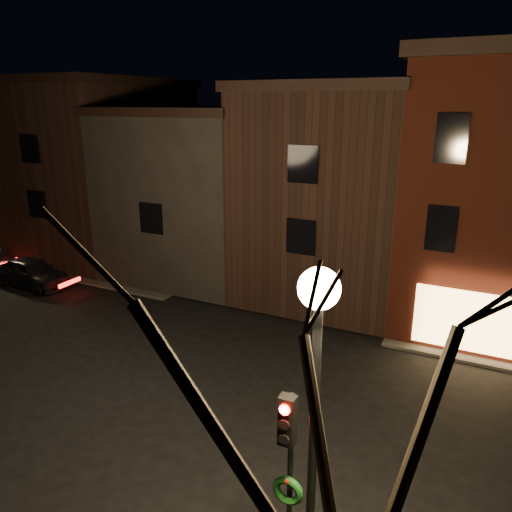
{
  "coord_description": "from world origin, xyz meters",
  "views": [
    {
      "loc": [
        8.28,
        -12.13,
        8.76
      ],
      "look_at": [
        0.31,
        3.9,
        3.2
      ],
      "focal_mm": 35.0,
      "sensor_mm": 36.0,
      "label": 1
    }
  ],
  "objects_px": {
    "parked_car_a": "(32,272)",
    "traffic_signal": "(288,463)",
    "bare_tree_right": "(365,425)",
    "street_lamp_near": "(316,361)"
  },
  "relations": [
    {
      "from": "parked_car_a",
      "to": "traffic_signal",
      "type": "bearing_deg",
      "value": -113.76
    },
    {
      "from": "traffic_signal",
      "to": "parked_car_a",
      "type": "height_order",
      "value": "traffic_signal"
    },
    {
      "from": "traffic_signal",
      "to": "bare_tree_right",
      "type": "height_order",
      "value": "bare_tree_right"
    },
    {
      "from": "street_lamp_near",
      "to": "bare_tree_right",
      "type": "distance_m",
      "value": 2.98
    },
    {
      "from": "street_lamp_near",
      "to": "traffic_signal",
      "type": "xyz_separation_m",
      "value": [
        -0.6,
        0.49,
        -2.37
      ]
    },
    {
      "from": "traffic_signal",
      "to": "bare_tree_right",
      "type": "relative_size",
      "value": 0.48
    },
    {
      "from": "street_lamp_near",
      "to": "parked_car_a",
      "type": "distance_m",
      "value": 21.05
    },
    {
      "from": "street_lamp_near",
      "to": "parked_car_a",
      "type": "relative_size",
      "value": 1.53
    },
    {
      "from": "bare_tree_right",
      "to": "parked_car_a",
      "type": "relative_size",
      "value": 2.01
    },
    {
      "from": "bare_tree_right",
      "to": "parked_car_a",
      "type": "xyz_separation_m",
      "value": [
        -19.43,
        12.21,
        -5.42
      ]
    }
  ]
}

